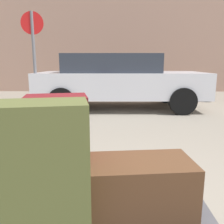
% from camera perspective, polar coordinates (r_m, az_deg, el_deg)
% --- Properties ---
extents(luggage_cart, '(1.19, 0.86, 0.34)m').
position_cam_1_polar(luggage_cart, '(1.56, -0.56, -24.80)').
color(luggage_cart, '#4C4C51').
rests_on(luggage_cart, ground_plane).
extents(suitcase_maroon_center, '(0.39, 0.31, 0.68)m').
position_cam_1_polar(suitcase_maroon_center, '(1.46, -12.77, -9.49)').
color(suitcase_maroon_center, maroon).
rests_on(suitcase_maroon_center, luggage_cart).
extents(duffel_bag_brown_stacked_top, '(0.65, 0.40, 0.31)m').
position_cam_1_polar(duffel_bag_brown_stacked_top, '(1.45, 6.30, -17.24)').
color(duffel_bag_brown_stacked_top, '#51331E').
rests_on(duffel_bag_brown_stacked_top, luggage_cart).
extents(suitcase_olive_rear_left, '(0.47, 0.33, 0.69)m').
position_cam_1_polar(suitcase_olive_rear_left, '(1.18, -16.37, -14.45)').
color(suitcase_olive_rear_left, '#4C5128').
rests_on(suitcase_olive_rear_left, luggage_cart).
extents(parked_car, '(4.31, 1.94, 1.42)m').
position_cam_1_polar(parked_car, '(6.38, 1.64, 7.74)').
color(parked_car, silver).
rests_on(parked_car, ground_plane).
extents(bollard_kerb_near, '(0.25, 0.25, 0.72)m').
position_cam_1_polar(bollard_kerb_near, '(8.05, 22.12, 4.84)').
color(bollard_kerb_near, '#72665B').
rests_on(bollard_kerb_near, ground_plane).
extents(no_parking_sign, '(0.50, 0.07, 2.32)m').
position_cam_1_polar(no_parking_sign, '(5.85, -18.21, 13.46)').
color(no_parking_sign, slate).
rests_on(no_parking_sign, ground_plane).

